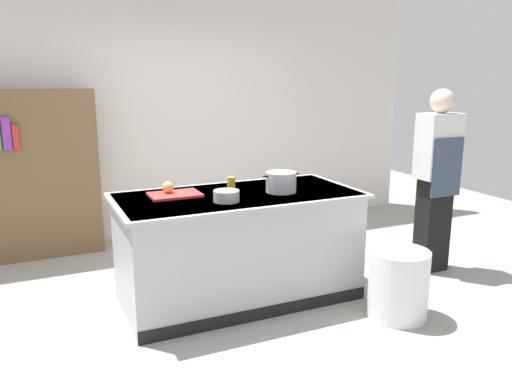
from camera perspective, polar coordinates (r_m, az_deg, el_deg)
ground_plane at (r=4.46m, az=-1.90°, el=-11.54°), size 10.00×10.00×0.00m
back_wall at (r=6.06m, az=-9.75°, el=9.48°), size 6.40×0.12×3.00m
counter_island at (r=4.29m, az=-1.95°, el=-5.88°), size 1.98×0.98×0.90m
cutting_board at (r=4.15m, az=-8.98°, el=-0.29°), size 0.40×0.28×0.02m
onion at (r=4.16m, az=-9.73°, el=0.53°), size 0.09×0.09×0.09m
stock_pot at (r=4.22m, az=2.80°, el=1.11°), size 0.32×0.25×0.17m
mixing_bowl at (r=3.92m, az=-3.30°, el=-0.44°), size 0.20×0.20×0.09m
juice_cup at (r=4.36m, az=-2.77°, el=1.04°), size 0.07×0.07×0.10m
trash_bin at (r=4.17m, az=15.48°, el=-9.80°), size 0.46×0.46×0.54m
person_chef at (r=5.08m, az=19.37°, el=1.62°), size 0.38×0.25×1.72m
bookshelf at (r=5.64m, az=-22.64°, el=1.78°), size 1.10×0.31×1.70m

